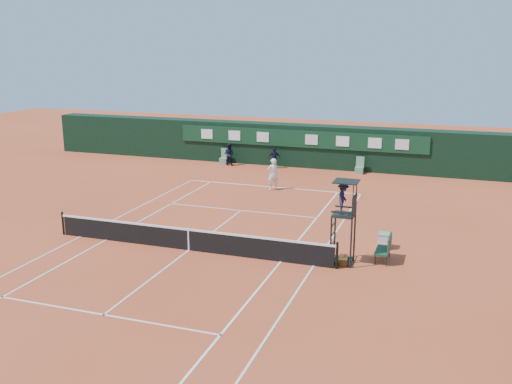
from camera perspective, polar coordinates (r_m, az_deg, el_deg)
ground at (r=24.73m, az=-6.72°, el=-5.80°), size 90.00×90.00×0.00m
court_lines at (r=24.73m, az=-6.72°, el=-5.79°), size 11.05×23.85×0.01m
tennis_net at (r=24.56m, az=-6.76°, el=-4.69°), size 12.90×0.10×1.10m
back_wall at (r=41.48m, az=4.49°, el=4.69°), size 40.00×1.65×3.00m
linesman_chair_left at (r=42.23m, az=-3.23°, el=3.24°), size 0.55×0.50×1.15m
linesman_chair_right at (r=39.61m, az=10.30°, el=2.28°), size 0.55×0.50×1.15m
umpire_chair at (r=22.64m, az=8.78°, el=-1.25°), size 0.96×0.95×3.42m
player_bench at (r=23.74m, az=12.84°, el=-5.42°), size 0.55×1.20×1.10m
tennis_bag at (r=23.31m, az=8.73°, el=-6.79°), size 0.41×0.78×0.28m
cooler at (r=25.39m, az=12.77°, el=-4.75°), size 0.57×0.57×0.65m
tennis_ball at (r=32.97m, az=-1.10°, el=-0.45°), size 0.07×0.07×0.07m
player at (r=34.47m, az=1.71°, el=1.80°), size 0.84×0.81×1.94m
ball_kid_left at (r=41.68m, az=-2.72°, el=3.79°), size 0.82×0.66×1.62m
ball_kid_right at (r=40.65m, az=1.86°, el=3.43°), size 0.91×0.47×1.48m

